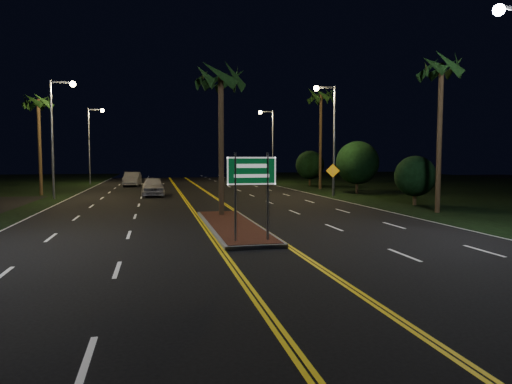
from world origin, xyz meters
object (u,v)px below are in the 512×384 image
object	(u,v)px
streetlight_right_mid	(330,127)
palm_median	(221,78)
warning_sign	(333,175)
shrub_near	(415,176)
highway_sign	(252,179)
streetlight_left_far	(92,137)
streetlight_left_mid	(57,125)
palm_left_far	(38,102)
car_far	(132,178)
median_island	(233,226)
shrub_far	(310,165)
palm_right_far	(321,97)
car_near	(153,185)
streetlight_right_far	(270,138)
shrub_mid	(357,163)
palm_right_near	(442,68)

from	to	relation	value
streetlight_right_mid	palm_median	distance (m)	15.73
warning_sign	shrub_near	bearing A→B (deg)	-49.27
highway_sign	streetlight_left_far	distance (m)	42.67
streetlight_left_mid	palm_left_far	size ratio (longest dim) A/B	1.02
car_far	warning_sign	bearing A→B (deg)	-42.93
median_island	palm_left_far	xyz separation A→B (m)	(-12.80, 21.00, 7.66)
streetlight_right_mid	shrub_far	size ratio (longest dim) A/B	2.27
palm_right_far	shrub_far	xyz separation A→B (m)	(1.00, 6.00, -6.81)
palm_right_far	streetlight_right_mid	bearing A→B (deg)	-105.29
shrub_near	car_near	size ratio (longest dim) A/B	0.60
streetlight_right_far	shrub_near	size ratio (longest dim) A/B	2.73
palm_left_far	car_far	world-z (taller)	palm_left_far
car_near	palm_right_far	bearing A→B (deg)	14.83
median_island	palm_right_far	distance (m)	27.84
median_island	highway_sign	bearing A→B (deg)	-90.00
palm_left_far	shrub_near	world-z (taller)	palm_left_far
streetlight_right_far	shrub_mid	world-z (taller)	streetlight_right_far
streetlight_right_mid	palm_right_near	xyz separation A→B (m)	(1.89, -12.00, 2.56)
streetlight_left_far	palm_right_far	size ratio (longest dim) A/B	0.87
streetlight_right_mid	streetlight_right_far	size ratio (longest dim) A/B	1.00
highway_sign	streetlight_left_mid	world-z (taller)	streetlight_left_mid
highway_sign	car_near	bearing A→B (deg)	99.02
streetlight_left_far	streetlight_right_mid	xyz separation A→B (m)	(21.23, -22.00, 0.00)
palm_right_far	highway_sign	bearing A→B (deg)	-115.20
shrub_near	car_far	size ratio (longest dim) A/B	0.61
shrub_near	warning_sign	bearing A→B (deg)	109.21
streetlight_left_far	streetlight_right_mid	bearing A→B (deg)	-46.03
streetlight_left_far	shrub_far	size ratio (longest dim) A/B	2.27
streetlight_left_far	palm_median	xyz separation A→B (m)	(10.61, -33.50, 1.62)
palm_left_far	shrub_near	xyz separation A→B (m)	(26.30, -14.00, -5.80)
shrub_mid	palm_median	bearing A→B (deg)	-136.04
palm_left_far	shrub_mid	xyz separation A→B (m)	(26.80, -4.00, -5.02)
streetlight_left_mid	shrub_far	bearing A→B (deg)	26.18
highway_sign	palm_median	distance (m)	9.11
highway_sign	shrub_mid	size ratio (longest dim) A/B	0.69
palm_right_near	shrub_near	size ratio (longest dim) A/B	2.82
shrub_far	car_near	bearing A→B (deg)	-148.83
shrub_far	palm_left_far	bearing A→B (deg)	-163.26
palm_left_far	palm_right_near	world-z (taller)	palm_right_near
streetlight_right_mid	shrub_near	size ratio (longest dim) A/B	2.73
streetlight_right_mid	streetlight_right_far	distance (m)	20.00
palm_median	car_near	xyz separation A→B (m)	(-3.60, 14.98, -6.36)
median_island	streetlight_left_far	distance (m)	38.89
streetlight_right_mid	palm_right_far	bearing A→B (deg)	74.71
median_island	car_near	bearing A→B (deg)	101.02
palm_left_far	warning_sign	world-z (taller)	palm_left_far
shrub_mid	shrub_far	size ratio (longest dim) A/B	1.17
streetlight_left_mid	streetlight_right_mid	xyz separation A→B (m)	(21.23, -2.00, 0.00)
streetlight_right_mid	streetlight_left_far	bearing A→B (deg)	133.97
streetlight_left_far	shrub_mid	world-z (taller)	streetlight_left_far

